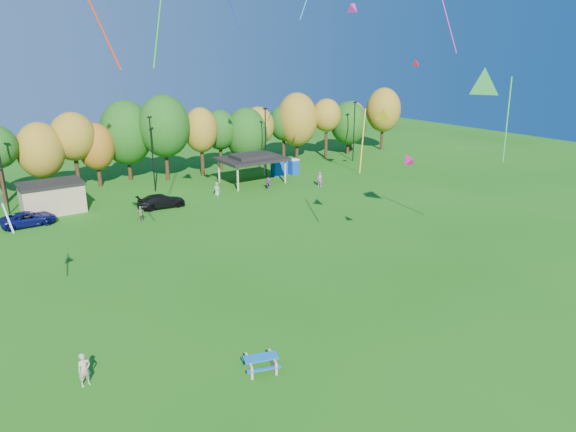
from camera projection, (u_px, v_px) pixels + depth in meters
ground at (368, 342)px, 30.36m from camera, size 160.00×160.00×0.00m
tree_line at (112, 139)px, 63.67m from camera, size 93.57×10.55×11.15m
lamp_posts at (152, 152)px, 61.29m from camera, size 64.50×0.25×9.09m
utility_building at (52, 197)px, 54.26m from camera, size 6.30×4.30×3.25m
pavilion at (252, 158)px, 65.91m from camera, size 8.20×6.20×3.77m
porta_potties at (284, 167)px, 70.69m from camera, size 3.75×1.95×2.18m
picnic_table at (261, 362)px, 27.63m from camera, size 2.20×1.99×0.79m
kite_flyer at (84, 370)px, 26.23m from camera, size 0.72×0.53×1.83m
car_c at (29, 219)px, 50.38m from camera, size 5.07×2.34×1.41m
car_d at (161, 201)px, 56.08m from camera, size 5.32×2.56×1.50m
far_person_0 at (268, 184)px, 63.39m from camera, size 1.05×1.47×1.53m
far_person_1 at (140, 215)px, 51.13m from camera, size 1.03×0.46×1.73m
far_person_2 at (217, 189)px, 60.45m from camera, size 0.92×1.00×1.72m
far_person_3 at (320, 179)px, 64.76m from camera, size 0.71×0.80×1.83m
kite_1 at (416, 62)px, 54.88m from camera, size 1.36×1.18×1.13m
kite_2 at (384, 112)px, 38.48m from camera, size 3.00×2.66×5.52m
kite_9 at (408, 159)px, 38.24m from camera, size 1.10×1.35×1.21m
kite_11 at (353, 6)px, 49.58m from camera, size 1.99×1.84×1.62m
kite_14 at (485, 79)px, 37.18m from camera, size 4.92×3.63×8.05m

